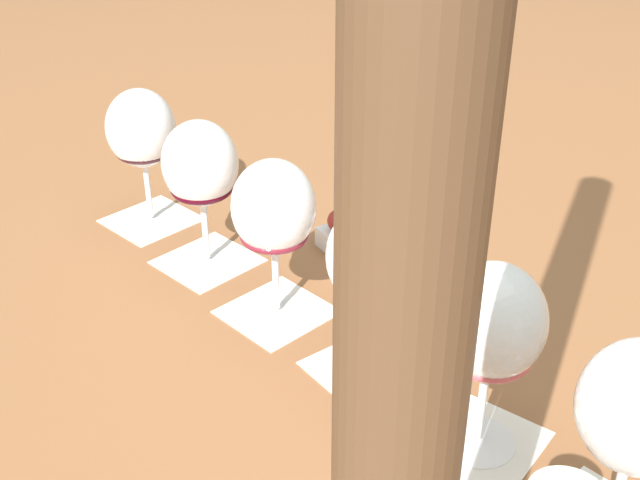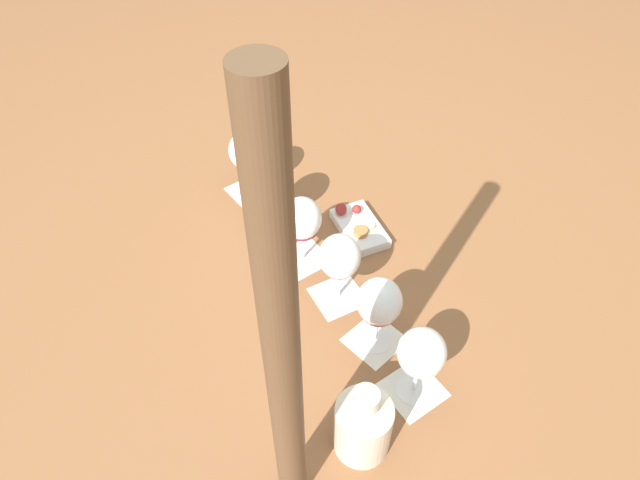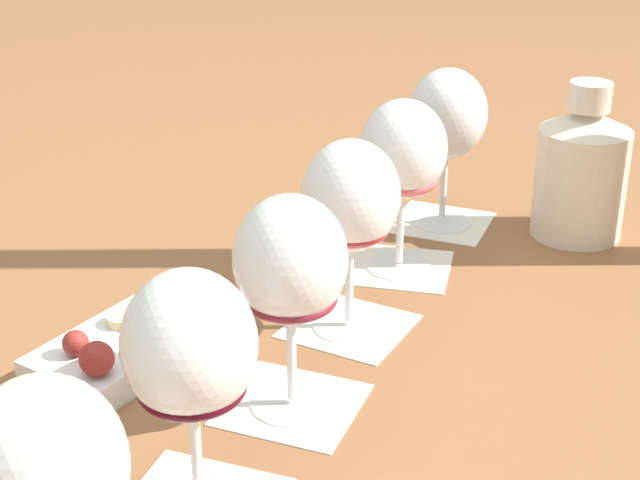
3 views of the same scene
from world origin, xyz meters
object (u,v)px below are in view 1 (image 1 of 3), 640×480
Objects in this scene: wine_glass_1 at (491,329)px; umbrella_pole at (412,211)px; wine_glass_2 at (373,264)px; wine_glass_5 at (142,134)px; snack_dish at (379,250)px; wine_glass_0 at (638,416)px; wine_glass_4 at (200,170)px; wine_glass_3 at (274,213)px.

umbrella_pole reaches higher than wine_glass_1.
wine_glass_2 and wine_glass_5 have the same top height.
wine_glass_2 is 0.24m from snack_dish.
wine_glass_0 and wine_glass_2 have the same top height.
wine_glass_1 is (0.13, 0.03, 0.00)m from wine_glass_0.
wine_glass_2 is at bearing 16.72° from wine_glass_1.
snack_dish is (-0.22, -0.23, -0.11)m from wine_glass_5.
wine_glass_1 and wine_glass_2 have the same top height.
wine_glass_2 is at bearing -162.57° from wine_glass_4.
wine_glass_5 is 0.84m from umbrella_pole.
wine_glass_1 is 0.44m from umbrella_pole.
wine_glass_1 is 0.57m from wine_glass_5.
umbrella_pole is (-0.79, 0.08, 0.28)m from wine_glass_5.
wine_glass_2 is 1.00× the size of wine_glass_3.
umbrella_pole reaches higher than wine_glass_4.
wine_glass_3 is at bearing 17.09° from wine_glass_0.
wine_glass_1 is at bearing -163.28° from wine_glass_2.
wine_glass_1 is at bearing -43.94° from umbrella_pole.
umbrella_pole reaches higher than snack_dish.
wine_glass_4 is at bearing -164.99° from wine_glass_5.
umbrella_pole reaches higher than wine_glass_0.
wine_glass_4 is at bearing 15.08° from wine_glass_3.
wine_glass_0 is 0.13m from wine_glass_1.
umbrella_pole is at bearing 163.70° from wine_glass_3.
wine_glass_1 is at bearing -162.80° from wine_glass_4.
snack_dish is (-0.09, -0.19, -0.11)m from wine_glass_4.
wine_glass_3 is 1.08× the size of snack_dish.
wine_glass_1 is 0.34m from snack_dish.
wine_glass_1 is at bearing -161.72° from wine_glass_3.
wine_glass_1 is 1.00× the size of wine_glass_3.
wine_glass_4 is 1.08× the size of snack_dish.
wine_glass_4 is 0.14m from wine_glass_5.
wine_glass_3 is 1.00× the size of wine_glass_4.
wine_glass_4 is 0.23× the size of umbrella_pole.
wine_glass_4 is 1.00× the size of wine_glass_5.
wine_glass_0 and wine_glass_4 have the same top height.
wine_glass_4 reaches higher than snack_dish.
wine_glass_0 reaches higher than snack_dish.
umbrella_pole is at bearing 151.46° from snack_dish.
wine_glass_3 is at bearing -164.92° from wine_glass_4.
wine_glass_3 is 0.20m from snack_dish.
wine_glass_3 is at bearing 19.82° from wine_glass_2.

